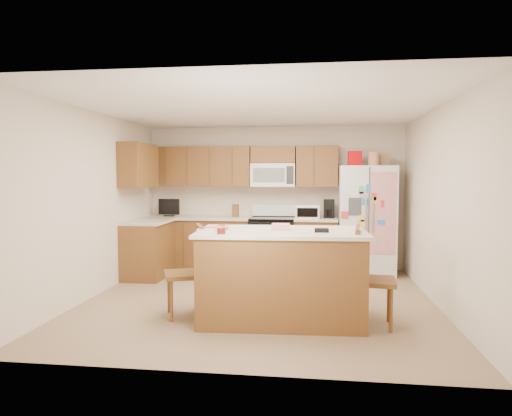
# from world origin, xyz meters

# --- Properties ---
(ground) EXTENTS (4.50, 4.50, 0.00)m
(ground) POSITION_xyz_m (0.00, 0.00, 0.00)
(ground) COLOR #816E53
(ground) RESTS_ON ground
(room_shell) EXTENTS (4.60, 4.60, 2.52)m
(room_shell) POSITION_xyz_m (0.00, 0.00, 1.44)
(room_shell) COLOR beige
(room_shell) RESTS_ON ground
(cabinetry) EXTENTS (3.36, 1.56, 2.15)m
(cabinetry) POSITION_xyz_m (-0.98, 1.79, 0.91)
(cabinetry) COLOR brown
(cabinetry) RESTS_ON ground
(stove) EXTENTS (0.76, 0.65, 1.13)m
(stove) POSITION_xyz_m (0.00, 1.94, 0.47)
(stove) COLOR black
(stove) RESTS_ON ground
(refrigerator) EXTENTS (0.90, 0.79, 2.04)m
(refrigerator) POSITION_xyz_m (1.57, 1.87, 0.92)
(refrigerator) COLOR white
(refrigerator) RESTS_ON ground
(island) EXTENTS (1.92, 1.17, 1.11)m
(island) POSITION_xyz_m (0.35, -0.76, 0.52)
(island) COLOR brown
(island) RESTS_ON ground
(windsor_chair_left) EXTENTS (0.58, 0.59, 1.06)m
(windsor_chair_left) POSITION_xyz_m (-0.76, -0.76, 0.50)
(windsor_chair_left) COLOR brown
(windsor_chair_left) RESTS_ON ground
(windsor_chair_back) EXTENTS (0.48, 0.46, 0.97)m
(windsor_chair_back) POSITION_xyz_m (0.35, -0.17, 0.46)
(windsor_chair_back) COLOR brown
(windsor_chair_back) RESTS_ON ground
(windsor_chair_right) EXTENTS (0.48, 0.50, 1.07)m
(windsor_chair_right) POSITION_xyz_m (1.33, -0.85, 0.51)
(windsor_chair_right) COLOR brown
(windsor_chair_right) RESTS_ON ground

